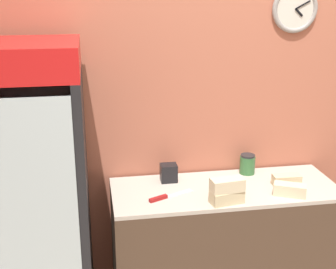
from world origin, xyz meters
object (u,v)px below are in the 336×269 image
object	(u,v)px
chefs_knife	(165,197)
napkin_dispenser	(169,173)
sandwich_flat_right	(290,190)
sandwich_stack_middle	(227,185)
sandwich_stack_bottom	(227,197)
beverage_cooler	(29,184)
condiment_jar	(247,164)
sandwich_flat_left	(286,180)

from	to	relation	value
chefs_knife	napkin_dispenser	size ratio (longest dim) A/B	2.53
chefs_knife	sandwich_flat_right	bearing A→B (deg)	-6.61
sandwich_stack_middle	napkin_dispenser	bearing A→B (deg)	127.74
chefs_knife	sandwich_stack_middle	bearing A→B (deg)	-19.52
sandwich_stack_bottom	chefs_knife	size ratio (longest dim) A/B	0.71
napkin_dispenser	chefs_knife	bearing A→B (deg)	-104.38
beverage_cooler	sandwich_stack_bottom	bearing A→B (deg)	-9.37
beverage_cooler	sandwich_stack_middle	distance (m)	1.19
sandwich_stack_bottom	sandwich_flat_right	bearing A→B (deg)	4.94
sandwich_stack_bottom	condiment_jar	bearing A→B (deg)	57.11
beverage_cooler	sandwich_flat_left	size ratio (longest dim) A/B	10.20
sandwich_flat_right	sandwich_stack_bottom	bearing A→B (deg)	-175.06
beverage_cooler	sandwich_stack_middle	world-z (taller)	beverage_cooler
sandwich_stack_middle	chefs_knife	size ratio (longest dim) A/B	0.69
sandwich_flat_left	napkin_dispenser	bearing A→B (deg)	165.39
sandwich_flat_right	beverage_cooler	bearing A→B (deg)	174.37
sandwich_stack_middle	sandwich_flat_left	bearing A→B (deg)	21.46
sandwich_stack_bottom	napkin_dispenser	world-z (taller)	napkin_dispenser
sandwich_stack_bottom	sandwich_stack_middle	xyz separation A→B (m)	(0.00, 0.00, 0.08)
chefs_knife	beverage_cooler	bearing A→B (deg)	175.31
beverage_cooler	sandwich_stack_bottom	world-z (taller)	beverage_cooler
chefs_knife	condiment_jar	distance (m)	0.70
condiment_jar	napkin_dispenser	world-z (taller)	condiment_jar
sandwich_stack_middle	chefs_knife	bearing A→B (deg)	160.48
beverage_cooler	napkin_dispenser	size ratio (longest dim) A/B	15.63
sandwich_flat_right	napkin_dispenser	world-z (taller)	napkin_dispenser
condiment_jar	chefs_knife	bearing A→B (deg)	-154.90
sandwich_flat_left	sandwich_flat_right	bearing A→B (deg)	-105.37
sandwich_flat_right	chefs_knife	xyz separation A→B (m)	(-0.78, 0.09, -0.03)
sandwich_stack_bottom	sandwich_flat_left	distance (m)	0.50
condiment_jar	napkin_dispenser	distance (m)	0.57
beverage_cooler	sandwich_flat_right	xyz separation A→B (m)	(1.60, -0.16, -0.09)
beverage_cooler	sandwich_flat_left	bearing A→B (deg)	-0.43
sandwich_stack_bottom	chefs_knife	bearing A→B (deg)	160.48
beverage_cooler	chefs_knife	world-z (taller)	beverage_cooler
sandwich_stack_bottom	condiment_jar	distance (m)	0.50
sandwich_stack_middle	napkin_dispenser	size ratio (longest dim) A/B	1.75
sandwich_flat_right	napkin_dispenser	distance (m)	0.79
condiment_jar	sandwich_flat_right	bearing A→B (deg)	-68.87
beverage_cooler	napkin_dispenser	distance (m)	0.90
sandwich_stack_middle	sandwich_flat_left	world-z (taller)	sandwich_stack_middle
sandwich_stack_middle	sandwich_flat_right	bearing A→B (deg)	4.94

